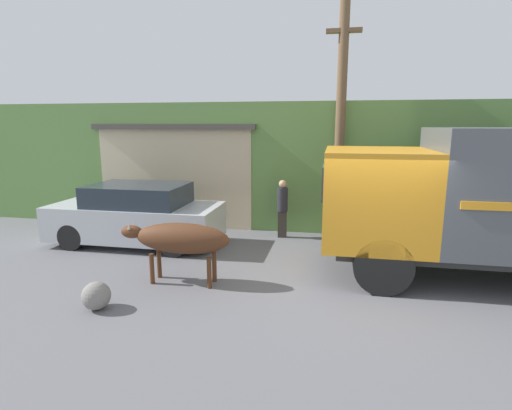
# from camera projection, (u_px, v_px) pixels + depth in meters

# --- Properties ---
(ground_plane) EXTENTS (60.00, 60.00, 0.00)m
(ground_plane) POSITION_uv_depth(u_px,v_px,m) (368.00, 290.00, 7.56)
(ground_plane) COLOR slate
(hillside_embankment) EXTENTS (32.00, 5.23, 3.71)m
(hillside_embankment) POSITION_uv_depth(u_px,v_px,m) (356.00, 161.00, 13.43)
(hillside_embankment) COLOR #608C47
(hillside_embankment) RESTS_ON ground_plane
(building_backdrop) EXTENTS (5.04, 2.70, 3.09)m
(building_backdrop) POSITION_uv_depth(u_px,v_px,m) (188.00, 171.00, 13.12)
(building_backdrop) COLOR #C6B793
(building_backdrop) RESTS_ON ground_plane
(cargo_truck) EXTENTS (6.85, 2.48, 3.02)m
(cargo_truck) POSITION_uv_depth(u_px,v_px,m) (511.00, 198.00, 7.62)
(cargo_truck) COLOR #2D2D2D
(cargo_truck) RESTS_ON ground_plane
(brown_cow) EXTENTS (2.23, 0.60, 1.21)m
(brown_cow) POSITION_uv_depth(u_px,v_px,m) (180.00, 239.00, 7.76)
(brown_cow) COLOR #512D19
(brown_cow) RESTS_ON ground_plane
(parked_suv) EXTENTS (4.35, 1.81, 1.58)m
(parked_suv) POSITION_uv_depth(u_px,v_px,m) (136.00, 215.00, 10.32)
(parked_suv) COLOR silver
(parked_suv) RESTS_ON ground_plane
(pedestrian_on_hill) EXTENTS (0.30, 0.30, 1.60)m
(pedestrian_on_hill) POSITION_uv_depth(u_px,v_px,m) (282.00, 206.00, 10.94)
(pedestrian_on_hill) COLOR #38332D
(pedestrian_on_hill) RESTS_ON ground_plane
(utility_pole) EXTENTS (0.90, 0.26, 6.15)m
(utility_pole) POSITION_uv_depth(u_px,v_px,m) (340.00, 121.00, 10.53)
(utility_pole) COLOR brown
(utility_pole) RESTS_ON ground_plane
(roadside_rock) EXTENTS (0.48, 0.48, 0.48)m
(roadside_rock) POSITION_uv_depth(u_px,v_px,m) (96.00, 296.00, 6.75)
(roadside_rock) COLOR gray
(roadside_rock) RESTS_ON ground_plane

